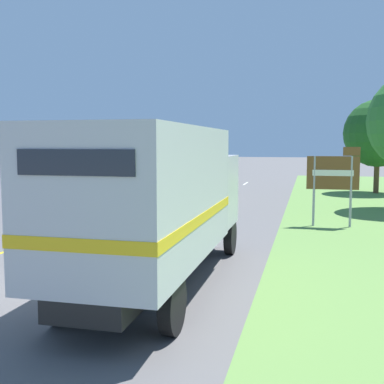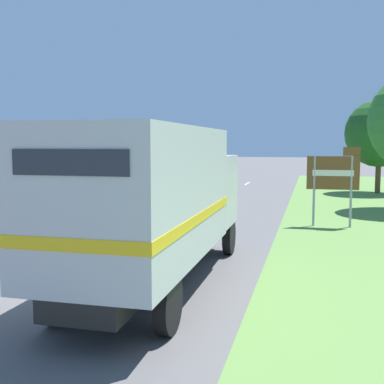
{
  "view_description": "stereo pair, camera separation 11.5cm",
  "coord_description": "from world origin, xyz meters",
  "views": [
    {
      "loc": [
        4.7,
        -9.88,
        3.09
      ],
      "look_at": [
        0.3,
        8.25,
        1.2
      ],
      "focal_mm": 45.0,
      "sensor_mm": 36.0,
      "label": 1
    },
    {
      "loc": [
        4.81,
        -9.85,
        3.09
      ],
      "look_at": [
        0.3,
        8.25,
        1.2
      ],
      "focal_mm": 45.0,
      "sensor_mm": 36.0,
      "label": 2
    }
  ],
  "objects": [
    {
      "name": "centre_dash_mid_b",
      "position": [
        0.0,
        13.88,
        0.0
      ],
      "size": [
        0.12,
        2.6,
        0.01
      ],
      "primitive_type": "cube",
      "color": "white",
      "rests_on": "ground"
    },
    {
      "name": "centre_dash_farthest",
      "position": [
        0.0,
        27.08,
        0.0
      ],
      "size": [
        0.12,
        2.6,
        0.01
      ],
      "primitive_type": "cube",
      "color": "white",
      "rests_on": "ground"
    },
    {
      "name": "centre_dash_near",
      "position": [
        0.0,
        0.68,
        0.0
      ],
      "size": [
        0.12,
        2.6,
        0.01
      ],
      "primitive_type": "cube",
      "color": "white",
      "rests_on": "ground"
    },
    {
      "name": "highway_sign",
      "position": [
        5.62,
        8.58,
        1.9
      ],
      "size": [
        1.88,
        0.09,
        2.96
      ],
      "color": "#9E9EA3",
      "rests_on": "ground"
    },
    {
      "name": "ground_plane",
      "position": [
        0.0,
        0.0,
        0.0
      ],
      "size": [
        200.0,
        200.0,
        0.0
      ],
      "primitive_type": "plane",
      "color": "#5B5959"
    },
    {
      "name": "centre_dash_mid_a",
      "position": [
        0.0,
        7.28,
        0.0
      ],
      "size": [
        0.12,
        2.6,
        0.01
      ],
      "primitive_type": "cube",
      "color": "white",
      "rests_on": "ground"
    },
    {
      "name": "horse_trailer_truck",
      "position": [
        1.62,
        -0.25,
        1.92
      ],
      "size": [
        2.34,
        7.89,
        3.4
      ],
      "color": "black",
      "rests_on": "ground"
    },
    {
      "name": "lead_car_white",
      "position": [
        -1.91,
        16.45,
        1.03
      ],
      "size": [
        1.8,
        4.55,
        2.07
      ],
      "color": "black",
      "rests_on": "ground"
    },
    {
      "name": "edge_line_yellow",
      "position": [
        -3.7,
        11.33,
        0.0
      ],
      "size": [
        0.12,
        52.39,
        0.01
      ],
      "primitive_type": "cube",
      "color": "yellow",
      "rests_on": "ground"
    },
    {
      "name": "roadside_tree_mid",
      "position": [
        8.82,
        21.85,
        3.71
      ],
      "size": [
        4.17,
        4.17,
        5.8
      ],
      "color": "brown",
      "rests_on": "ground"
    },
    {
      "name": "centre_dash_far",
      "position": [
        0.0,
        20.48,
        0.0
      ],
      "size": [
        0.12,
        2.6,
        0.01
      ],
      "primitive_type": "cube",
      "color": "white",
      "rests_on": "ground"
    }
  ]
}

